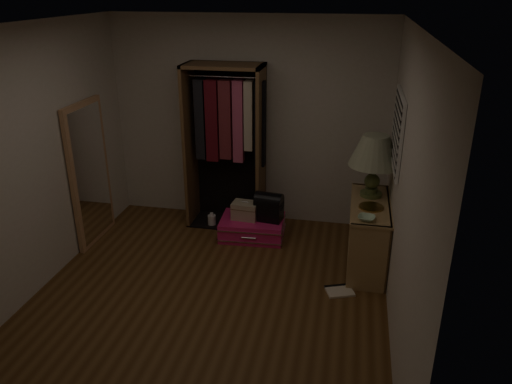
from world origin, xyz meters
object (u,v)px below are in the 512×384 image
open_wardrobe (227,133)px  pink_suitcase (252,227)px  black_bag (269,206)px  white_jug (212,220)px  table_lamp (375,152)px  train_case (245,210)px  console_bookshelf (368,232)px  floor_mirror (90,174)px

open_wardrobe → pink_suitcase: 1.21m
open_wardrobe → black_bag: 1.04m
white_jug → table_lamp: bearing=-11.1°
white_jug → train_case: bearing=-21.2°
console_bookshelf → train_case: size_ratio=3.38×
floor_mirror → console_bookshelf: bearing=0.7°
open_wardrobe → pink_suitcase: bearing=-42.1°
pink_suitcase → black_bag: bearing=0.3°
console_bookshelf → black_bag: size_ratio=3.14×
open_wardrobe → table_lamp: 1.85m
open_wardrobe → black_bag: open_wardrobe is taller
floor_mirror → table_lamp: size_ratio=2.35×
console_bookshelf → white_jug: size_ratio=6.16×
floor_mirror → pink_suitcase: size_ratio=2.08×
train_case → white_jug: size_ratio=1.82×
console_bookshelf → train_case: bearing=165.8°
floor_mirror → table_lamp: (3.24, 0.22, 0.40)m
floor_mirror → white_jug: (1.29, 0.60, -0.77)m
black_bag → table_lamp: bearing=-2.3°
floor_mirror → pink_suitcase: (1.86, 0.42, -0.73)m
pink_suitcase → white_jug: pink_suitcase is taller
console_bookshelf → pink_suitcase: size_ratio=1.37×
table_lamp → console_bookshelf: bearing=-91.5°
floor_mirror → open_wardrobe: bearing=27.5°
console_bookshelf → open_wardrobe: 2.08m
train_case → open_wardrobe: bearing=134.9°
console_bookshelf → white_jug: bearing=164.0°
train_case → white_jug: train_case is taller
open_wardrobe → table_lamp: (1.77, -0.55, 0.05)m
pink_suitcase → train_case: (-0.09, -0.01, 0.23)m
pink_suitcase → train_case: size_ratio=2.47×
train_case → floor_mirror: bearing=-162.2°
pink_suitcase → white_jug: size_ratio=4.50×
pink_suitcase → white_jug: bearing=159.4°
floor_mirror → pink_suitcase: floor_mirror is taller
open_wardrobe → pink_suitcase: open_wardrobe is taller
pink_suitcase → floor_mirror: bearing=-170.4°
open_wardrobe → floor_mirror: 1.70m
open_wardrobe → train_case: open_wardrobe is taller
train_case → pink_suitcase: bearing=10.2°
open_wardrobe → white_jug: open_wardrobe is taller
console_bookshelf → table_lamp: size_ratio=1.55×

